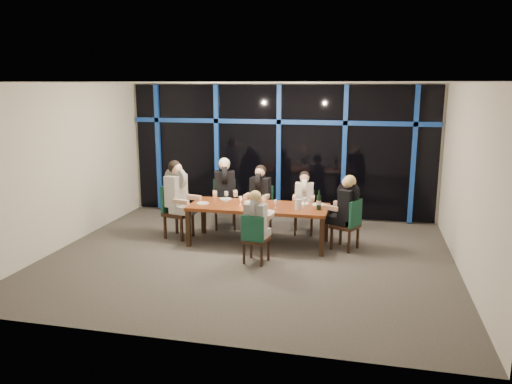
{
  "coord_description": "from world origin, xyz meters",
  "views": [
    {
      "loc": [
        1.99,
        -8.06,
        2.97
      ],
      "look_at": [
        0.0,
        0.6,
        1.05
      ],
      "focal_mm": 35.0,
      "sensor_mm": 36.0,
      "label": 1
    }
  ],
  "objects_px": {
    "dining_table": "(258,209)",
    "chair_end_left": "(175,208)",
    "diner_far_mid": "(260,189)",
    "diner_end_left": "(178,188)",
    "chair_far_right": "(304,209)",
    "chair_near_mid": "(255,236)",
    "diner_far_right": "(304,193)",
    "chair_far_mid": "(261,206)",
    "wine_bottle": "(319,202)",
    "diner_near_mid": "(256,216)",
    "diner_end_right": "(346,201)",
    "chair_end_right": "(349,222)",
    "diner_far_left": "(225,183)",
    "chair_far_left": "(225,201)",
    "water_pitcher": "(298,205)"
  },
  "relations": [
    {
      "from": "chair_far_left",
      "to": "diner_far_mid",
      "type": "height_order",
      "value": "diner_far_mid"
    },
    {
      "from": "chair_end_left",
      "to": "wine_bottle",
      "type": "xyz_separation_m",
      "value": [
        2.84,
        -0.14,
        0.31
      ]
    },
    {
      "from": "dining_table",
      "to": "chair_end_left",
      "type": "height_order",
      "value": "chair_end_left"
    },
    {
      "from": "diner_far_mid",
      "to": "diner_end_right",
      "type": "bearing_deg",
      "value": -15.66
    },
    {
      "from": "chair_far_mid",
      "to": "diner_near_mid",
      "type": "xyz_separation_m",
      "value": [
        0.32,
        -1.85,
        0.3
      ]
    },
    {
      "from": "diner_near_mid",
      "to": "chair_near_mid",
      "type": "bearing_deg",
      "value": 90.0
    },
    {
      "from": "diner_far_left",
      "to": "dining_table",
      "type": "bearing_deg",
      "value": -62.35
    },
    {
      "from": "diner_far_right",
      "to": "diner_near_mid",
      "type": "relative_size",
      "value": 1.01
    },
    {
      "from": "diner_far_left",
      "to": "diner_far_mid",
      "type": "height_order",
      "value": "diner_far_left"
    },
    {
      "from": "chair_far_left",
      "to": "diner_far_right",
      "type": "bearing_deg",
      "value": -22.0
    },
    {
      "from": "chair_near_mid",
      "to": "diner_far_mid",
      "type": "xyz_separation_m",
      "value": [
        -0.32,
        1.84,
        0.42
      ]
    },
    {
      "from": "chair_far_mid",
      "to": "diner_far_mid",
      "type": "height_order",
      "value": "diner_far_mid"
    },
    {
      "from": "diner_end_right",
      "to": "diner_far_mid",
      "type": "bearing_deg",
      "value": -88.06
    },
    {
      "from": "chair_far_right",
      "to": "diner_far_mid",
      "type": "height_order",
      "value": "diner_far_mid"
    },
    {
      "from": "diner_far_left",
      "to": "chair_far_left",
      "type": "bearing_deg",
      "value": 90.0
    },
    {
      "from": "chair_far_mid",
      "to": "diner_far_mid",
      "type": "distance_m",
      "value": 0.38
    },
    {
      "from": "diner_far_right",
      "to": "dining_table",
      "type": "bearing_deg",
      "value": -135.62
    },
    {
      "from": "diner_end_left",
      "to": "diner_far_right",
      "type": "bearing_deg",
      "value": -57.36
    },
    {
      "from": "diner_end_right",
      "to": "chair_far_left",
      "type": "bearing_deg",
      "value": -85.67
    },
    {
      "from": "chair_far_mid",
      "to": "chair_end_right",
      "type": "xyz_separation_m",
      "value": [
        1.83,
        -0.83,
        0.0
      ]
    },
    {
      "from": "chair_far_right",
      "to": "diner_far_mid",
      "type": "xyz_separation_m",
      "value": [
        -0.89,
        -0.17,
        0.42
      ]
    },
    {
      "from": "diner_end_right",
      "to": "dining_table",
      "type": "bearing_deg",
      "value": -64.13
    },
    {
      "from": "chair_end_right",
      "to": "diner_far_left",
      "type": "bearing_deg",
      "value": -84.38
    },
    {
      "from": "chair_end_right",
      "to": "wine_bottle",
      "type": "relative_size",
      "value": 2.56
    },
    {
      "from": "chair_near_mid",
      "to": "diner_far_right",
      "type": "distance_m",
      "value": 2.05
    },
    {
      "from": "chair_end_right",
      "to": "diner_near_mid",
      "type": "relative_size",
      "value": 1.13
    },
    {
      "from": "chair_far_mid",
      "to": "diner_far_left",
      "type": "bearing_deg",
      "value": -176.61
    },
    {
      "from": "wine_bottle",
      "to": "water_pitcher",
      "type": "xyz_separation_m",
      "value": [
        -0.37,
        -0.07,
        -0.05
      ]
    },
    {
      "from": "chair_far_right",
      "to": "diner_far_mid",
      "type": "relative_size",
      "value": 0.95
    },
    {
      "from": "diner_end_left",
      "to": "diner_end_right",
      "type": "height_order",
      "value": "diner_end_left"
    },
    {
      "from": "diner_far_mid",
      "to": "diner_end_left",
      "type": "height_order",
      "value": "diner_end_left"
    },
    {
      "from": "chair_far_right",
      "to": "diner_far_right",
      "type": "bearing_deg",
      "value": -90.0
    },
    {
      "from": "dining_table",
      "to": "water_pitcher",
      "type": "xyz_separation_m",
      "value": [
        0.77,
        -0.15,
        0.16
      ]
    },
    {
      "from": "diner_far_mid",
      "to": "chair_end_left",
      "type": "bearing_deg",
      "value": -149.21
    },
    {
      "from": "chair_far_mid",
      "to": "chair_far_right",
      "type": "xyz_separation_m",
      "value": [
        0.88,
        0.09,
        -0.04
      ]
    },
    {
      "from": "diner_end_right",
      "to": "chair_end_right",
      "type": "bearing_deg",
      "value": 90.0
    },
    {
      "from": "diner_end_right",
      "to": "diner_far_right",
      "type": "bearing_deg",
      "value": -108.88
    },
    {
      "from": "chair_far_mid",
      "to": "diner_end_left",
      "type": "height_order",
      "value": "diner_end_left"
    },
    {
      "from": "chair_far_left",
      "to": "chair_end_right",
      "type": "xyz_separation_m",
      "value": [
        2.64,
        -0.95,
        -0.04
      ]
    },
    {
      "from": "chair_end_right",
      "to": "diner_end_right",
      "type": "xyz_separation_m",
      "value": [
        -0.07,
        0.03,
        0.38
      ]
    },
    {
      "from": "chair_near_mid",
      "to": "diner_near_mid",
      "type": "distance_m",
      "value": 0.35
    },
    {
      "from": "chair_far_mid",
      "to": "wine_bottle",
      "type": "height_order",
      "value": "wine_bottle"
    },
    {
      "from": "dining_table",
      "to": "chair_far_right",
      "type": "distance_m",
      "value": 1.21
    },
    {
      "from": "diner_far_left",
      "to": "diner_near_mid",
      "type": "xyz_separation_m",
      "value": [
        1.11,
        -1.89,
        -0.14
      ]
    },
    {
      "from": "chair_far_mid",
      "to": "wine_bottle",
      "type": "distance_m",
      "value": 1.61
    },
    {
      "from": "water_pitcher",
      "to": "diner_end_left",
      "type": "bearing_deg",
      "value": -161.77
    },
    {
      "from": "diner_end_left",
      "to": "wine_bottle",
      "type": "relative_size",
      "value": 2.77
    },
    {
      "from": "chair_far_left",
      "to": "diner_near_mid",
      "type": "relative_size",
      "value": 1.21
    },
    {
      "from": "chair_far_left",
      "to": "chair_near_mid",
      "type": "bearing_deg",
      "value": -79.51
    },
    {
      "from": "wine_bottle",
      "to": "diner_end_right",
      "type": "bearing_deg",
      "value": 15.03
    }
  ]
}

